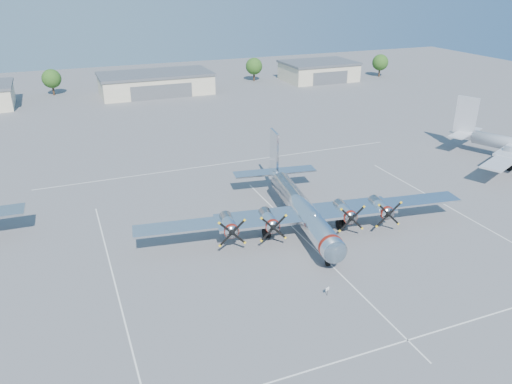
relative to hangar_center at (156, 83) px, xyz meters
name	(u,v)px	position (x,y,z in m)	size (l,w,h in m)	color
ground	(294,229)	(0.00, -81.96, -2.71)	(260.00, 260.00, 0.00)	#58585A
parking_lines	(300,235)	(0.00, -83.71, -2.71)	(60.00, 50.08, 0.01)	silver
hangar_center	(156,83)	(0.00, 0.00, 0.00)	(28.60, 14.60, 5.40)	#BFB897
hangar_east	(319,71)	(48.00, 0.00, 0.00)	(20.60, 14.60, 5.40)	#BFB897
tree_west	(52,79)	(-25.00, 8.04, 1.51)	(4.80, 4.80, 6.64)	#382619
tree_east	(254,66)	(30.00, 6.04, 1.51)	(4.80, 4.80, 6.64)	#382619
tree_far_east	(380,62)	(68.00, -1.96, 1.51)	(4.80, 4.80, 6.64)	#382619
main_bomber_b29	(299,226)	(0.89, -81.64, -2.71)	(39.94, 27.32, 8.83)	silver
twin_engine_east	(511,161)	(44.36, -73.71, -2.71)	(29.86, 21.47, 9.47)	silver
info_placard	(327,290)	(-3.15, -95.67, -2.07)	(0.46, 0.19, 0.91)	black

